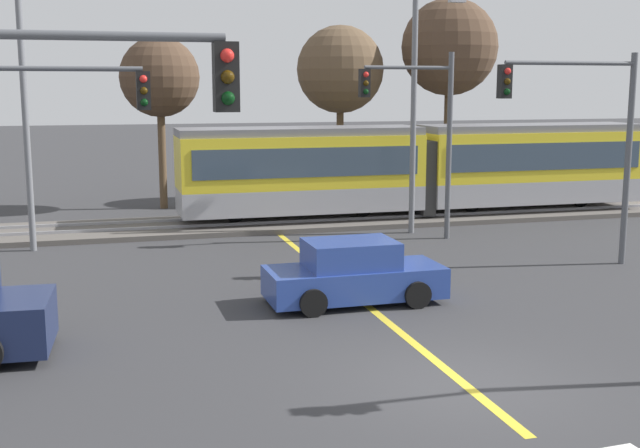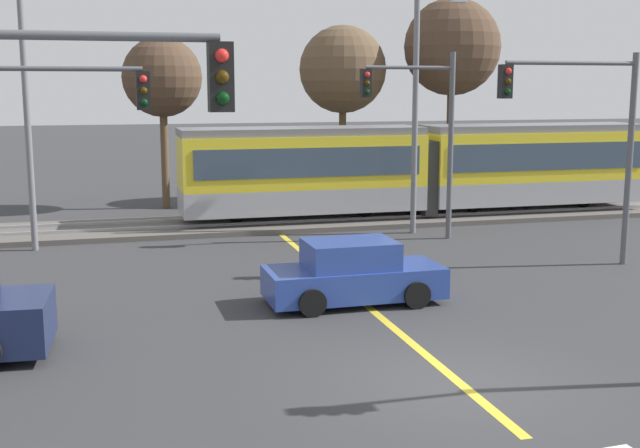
# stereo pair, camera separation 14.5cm
# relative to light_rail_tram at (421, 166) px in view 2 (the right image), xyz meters

# --- Properties ---
(ground_plane) EXTENTS (200.00, 200.00, 0.00)m
(ground_plane) POSITION_rel_light_rail_tram_xyz_m (-5.97, -16.68, -2.05)
(ground_plane) COLOR #333335
(track_bed) EXTENTS (120.00, 4.00, 0.18)m
(track_bed) POSITION_rel_light_rail_tram_xyz_m (-5.97, 0.01, -1.96)
(track_bed) COLOR #56514C
(track_bed) RESTS_ON ground
(rail_near) EXTENTS (120.00, 0.08, 0.10)m
(rail_near) POSITION_rel_light_rail_tram_xyz_m (-5.97, -0.71, -1.82)
(rail_near) COLOR #939399
(rail_near) RESTS_ON track_bed
(rail_far) EXTENTS (120.00, 0.08, 0.10)m
(rail_far) POSITION_rel_light_rail_tram_xyz_m (-5.97, 0.73, -1.82)
(rail_far) COLOR #939399
(rail_far) RESTS_ON track_bed
(light_rail_tram) EXTENTS (18.50, 2.64, 3.43)m
(light_rail_tram) POSITION_rel_light_rail_tram_xyz_m (0.00, 0.00, 0.00)
(light_rail_tram) COLOR #9E9EA3
(light_rail_tram) RESTS_ON track_bed
(lane_centre_line) EXTENTS (0.20, 16.97, 0.01)m
(lane_centre_line) POSITION_rel_light_rail_tram_xyz_m (-5.97, -10.48, -2.05)
(lane_centre_line) COLOR gold
(lane_centre_line) RESTS_ON ground
(sedan_crossing) EXTENTS (4.22, 1.96, 1.52)m
(sedan_crossing) POSITION_rel_light_rail_tram_xyz_m (-6.21, -11.13, -1.35)
(sedan_crossing) COLOR #284293
(sedan_crossing) RESTS_ON ground
(traffic_light_far_right) EXTENTS (3.25, 0.38, 6.22)m
(traffic_light_far_right) POSITION_rel_light_rail_tram_xyz_m (-1.68, -4.11, 1.99)
(traffic_light_far_right) COLOR #515459
(traffic_light_far_right) RESTS_ON ground
(traffic_light_mid_left) EXTENTS (4.25, 0.38, 5.89)m
(traffic_light_mid_left) POSITION_rel_light_rail_tram_xyz_m (-13.38, -9.30, 1.90)
(traffic_light_mid_left) COLOR #515459
(traffic_light_mid_left) RESTS_ON ground
(traffic_light_mid_right) EXTENTS (4.25, 0.38, 6.03)m
(traffic_light_mid_right) POSITION_rel_light_rail_tram_xyz_m (1.21, -9.10, 2.03)
(traffic_light_mid_right) COLOR #515459
(traffic_light_mid_right) RESTS_ON ground
(traffic_light_near_left) EXTENTS (3.75, 0.38, 6.04)m
(traffic_light_near_left) POSITION_rel_light_rail_tram_xyz_m (-12.52, -18.26, 1.99)
(traffic_light_near_left) COLOR #515459
(traffic_light_near_left) RESTS_ON ground
(street_lamp_west) EXTENTS (2.04, 0.28, 9.61)m
(street_lamp_west) POSITION_rel_light_rail_tram_xyz_m (-13.89, -2.58, 3.33)
(street_lamp_west) COLOR slate
(street_lamp_west) RESTS_ON ground
(street_lamp_centre) EXTENTS (1.90, 0.28, 8.33)m
(street_lamp_centre) POSITION_rel_light_rail_tram_xyz_m (-1.24, -2.81, 2.65)
(street_lamp_centre) COLOR slate
(street_lamp_centre) RESTS_ON ground
(bare_tree_west) EXTENTS (3.30, 3.30, 7.14)m
(bare_tree_west) POSITION_rel_light_rail_tram_xyz_m (-9.37, 5.37, 3.39)
(bare_tree_west) COLOR brown
(bare_tree_west) RESTS_ON ground
(bare_tree_east) EXTENTS (3.85, 3.85, 7.76)m
(bare_tree_east) POSITION_rel_light_rail_tram_xyz_m (-1.49, 5.66, 3.76)
(bare_tree_east) COLOR brown
(bare_tree_east) RESTS_ON ground
(bare_tree_far_east) EXTENTS (4.27, 4.27, 8.95)m
(bare_tree_far_east) POSITION_rel_light_rail_tram_xyz_m (3.25, 4.65, 4.74)
(bare_tree_far_east) COLOR brown
(bare_tree_far_east) RESTS_ON ground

